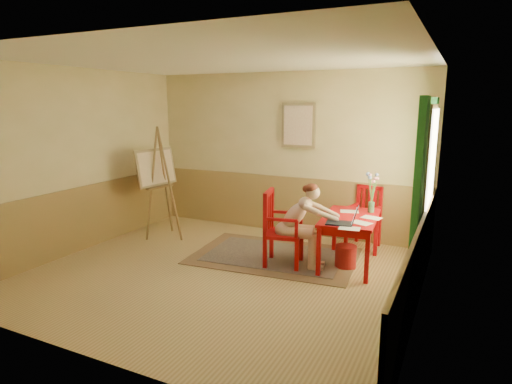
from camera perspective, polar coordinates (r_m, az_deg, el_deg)
The scene contains 14 objects.
room at distance 5.65m, azimuth -4.72°, elevation 2.69°, with size 5.04×4.54×2.84m.
wainscot at distance 6.52m, azimuth -1.04°, elevation -4.15°, with size 5.00×4.50×1.00m.
window at distance 5.99m, azimuth 21.47°, elevation 1.91°, with size 0.12×2.01×2.20m.
wall_portrait at distance 7.48m, azimuth 5.58°, elevation 8.70°, with size 0.60×0.05×0.76m.
rug at distance 6.63m, azimuth 2.45°, elevation -8.35°, with size 2.53×1.81×0.02m.
table at distance 6.22m, azimuth 12.25°, elevation -3.96°, with size 0.82×1.26×0.72m.
chair_left at distance 6.14m, azimuth 3.17°, elevation -4.79°, with size 0.58×0.56×1.08m.
chair_back at distance 7.16m, azimuth 14.09°, elevation -3.18°, with size 0.51×0.53×0.97m.
figure at distance 6.04m, azimuth 5.86°, elevation -3.87°, with size 0.93×0.48×1.21m.
laptop at distance 5.78m, azimuth 11.53°, elevation -3.70°, with size 0.44×0.30×0.25m.
papers at distance 6.04m, azimuth 13.23°, elevation -3.56°, with size 0.66×1.10×0.00m.
vase at distance 6.46m, azimuth 14.95°, elevation -0.26°, with size 0.21×0.30×0.58m.
wastebasket at distance 6.28m, azimuth 11.70°, elevation -8.30°, with size 0.29×0.29×0.32m, color #A82625.
easel at distance 7.57m, azimuth -12.79°, elevation 2.59°, with size 0.67×0.85×1.90m.
Camera 1 is at (2.84, -4.81, 2.27)m, focal length 30.46 mm.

